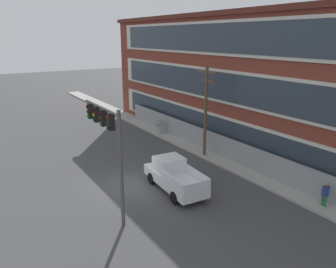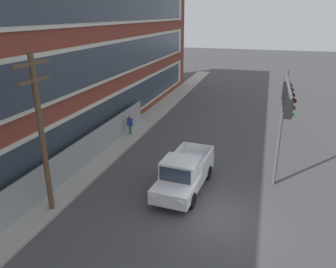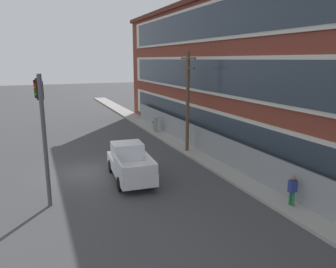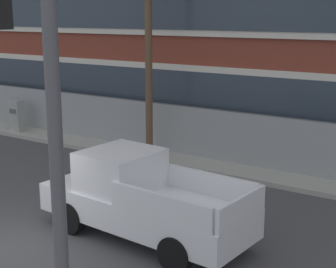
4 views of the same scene
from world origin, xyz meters
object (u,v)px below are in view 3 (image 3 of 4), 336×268
at_px(pickup_truck_white, 130,163).
at_px(utility_pole_near_corner, 188,98).
at_px(traffic_signal_mast, 41,106).
at_px(pedestrian_near_cabinet, 292,189).
at_px(electrical_cabinet, 155,125).

bearing_deg(pickup_truck_white, utility_pole_near_corner, 123.92).
bearing_deg(traffic_signal_mast, utility_pole_near_corner, 112.99).
relative_size(traffic_signal_mast, pickup_truck_white, 1.15).
bearing_deg(utility_pole_near_corner, pedestrian_near_cabinet, 2.33).
height_order(traffic_signal_mast, utility_pole_near_corner, utility_pole_near_corner).
bearing_deg(pedestrian_near_cabinet, traffic_signal_mast, -120.46).
distance_m(pickup_truck_white, pedestrian_near_cabinet, 9.23).
relative_size(pickup_truck_white, utility_pole_near_corner, 0.73).
xyz_separation_m(traffic_signal_mast, pedestrian_near_cabinet, (6.35, 10.79, -3.79)).
distance_m(electrical_cabinet, pedestrian_near_cabinet, 18.18).
bearing_deg(utility_pole_near_corner, traffic_signal_mast, -67.01).
height_order(traffic_signal_mast, electrical_cabinet, traffic_signal_mast).
height_order(pickup_truck_white, pedestrian_near_cabinet, pickup_truck_white).
height_order(traffic_signal_mast, pedestrian_near_cabinet, traffic_signal_mast).
bearing_deg(electrical_cabinet, pedestrian_near_cabinet, 1.13).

